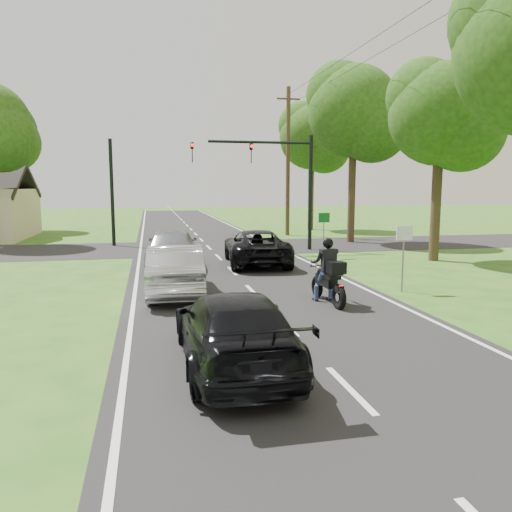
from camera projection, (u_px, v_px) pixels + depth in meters
The scene contains 17 objects.
ground at pixel (286, 325), 12.16m from camera, with size 140.00×140.00×0.00m, color #285919.
road at pixel (225, 264), 21.84m from camera, with size 8.00×100.00×0.01m, color black.
cross_road at pixel (209, 247), 27.66m from camera, with size 60.00×7.00×0.01m, color black.
motorcycle_rider at pixel (329, 278), 14.30m from camera, with size 0.63×2.24×1.93m.
dark_suv at pixel (256, 247), 21.62m from camera, with size 2.49×5.39×1.50m, color black.
silver_sedan at pixel (176, 270), 15.52m from camera, with size 1.65×4.72×1.55m, color #B5B5BA.
silver_suv at pixel (172, 247), 20.73m from camera, with size 2.01×4.99×1.70m, color gray.
dark_car_behind at pixel (234, 329), 9.29m from camera, with size 1.97×4.84×1.41m, color black.
traffic_signal at pixel (276, 171), 25.84m from camera, with size 6.38×0.44×6.00m.
signal_pole_far at pixel (112, 193), 28.10m from camera, with size 0.20×0.20×6.00m, color black.
utility_pole_far at pixel (288, 161), 34.05m from camera, with size 1.60×0.28×10.00m.
sign_white at pixel (404, 242), 15.80m from camera, with size 0.55×0.07×2.12m.
sign_green at pixel (324, 224), 23.59m from camera, with size 0.55×0.07×2.12m.
tree_row_c at pixel (448, 120), 21.84m from camera, with size 4.80×4.65×8.76m.
tree_row_d at pixel (360, 117), 29.25m from camera, with size 5.76×5.58×10.45m.
tree_row_e at pixel (316, 141), 38.15m from camera, with size 5.28×5.12×9.61m.
tree_left_far at pixel (3, 135), 37.16m from camera, with size 5.76×5.58×10.14m.
Camera 1 is at (-3.18, -11.40, 3.35)m, focal length 35.00 mm.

